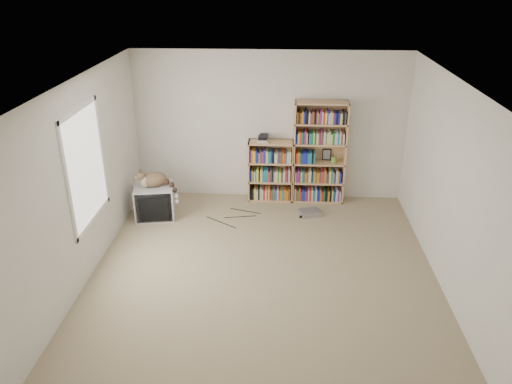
# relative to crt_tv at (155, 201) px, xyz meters

# --- Properties ---
(floor) EXTENTS (4.50, 5.00, 0.01)m
(floor) POSITION_rel_crt_tv_xyz_m (1.80, -1.61, -0.26)
(floor) COLOR #9C8B6A
(floor) RESTS_ON ground
(wall_back) EXTENTS (4.50, 0.02, 2.50)m
(wall_back) POSITION_rel_crt_tv_xyz_m (1.80, 0.89, 0.99)
(wall_back) COLOR beige
(wall_back) RESTS_ON floor
(wall_front) EXTENTS (4.50, 0.02, 2.50)m
(wall_front) POSITION_rel_crt_tv_xyz_m (1.80, -4.11, 0.99)
(wall_front) COLOR beige
(wall_front) RESTS_ON floor
(wall_left) EXTENTS (0.02, 5.00, 2.50)m
(wall_left) POSITION_rel_crt_tv_xyz_m (-0.45, -1.61, 0.99)
(wall_left) COLOR beige
(wall_left) RESTS_ON floor
(wall_right) EXTENTS (0.02, 5.00, 2.50)m
(wall_right) POSITION_rel_crt_tv_xyz_m (4.05, -1.61, 0.99)
(wall_right) COLOR beige
(wall_right) RESTS_ON floor
(ceiling) EXTENTS (4.50, 5.00, 0.02)m
(ceiling) POSITION_rel_crt_tv_xyz_m (1.80, -1.61, 2.24)
(ceiling) COLOR white
(ceiling) RESTS_ON wall_back
(window) EXTENTS (0.02, 1.22, 1.52)m
(window) POSITION_rel_crt_tv_xyz_m (-0.44, -1.41, 1.14)
(window) COLOR white
(window) RESTS_ON wall_left
(crt_tv) EXTENTS (0.69, 0.64, 0.53)m
(crt_tv) POSITION_rel_crt_tv_xyz_m (0.00, 0.00, 0.00)
(crt_tv) COLOR #B0B1B3
(crt_tv) RESTS_ON floor
(cat) EXTENTS (0.69, 0.42, 0.50)m
(cat) POSITION_rel_crt_tv_xyz_m (0.07, -0.03, 0.35)
(cat) COLOR #332015
(cat) RESTS_ON crt_tv
(bookcase_tall) EXTENTS (0.86, 0.30, 1.73)m
(bookcase_tall) POSITION_rel_crt_tv_xyz_m (2.63, 0.75, 0.56)
(bookcase_tall) COLOR tan
(bookcase_tall) RESTS_ON floor
(bookcase_short) EXTENTS (0.76, 0.30, 1.04)m
(bookcase_short) POSITION_rel_crt_tv_xyz_m (1.83, 0.75, 0.22)
(bookcase_short) COLOR tan
(bookcase_short) RESTS_ON floor
(book_stack) EXTENTS (0.19, 0.25, 0.11)m
(book_stack) POSITION_rel_crt_tv_xyz_m (1.70, 0.74, 0.84)
(book_stack) COLOR red
(book_stack) RESTS_ON bookcase_short
(green_mug) EXTENTS (0.08, 0.08, 0.09)m
(green_mug) POSITION_rel_crt_tv_xyz_m (2.88, 0.73, 0.49)
(green_mug) COLOR #5EAD31
(green_mug) RESTS_ON bookcase_tall
(framed_print) EXTENTS (0.14, 0.05, 0.19)m
(framed_print) POSITION_rel_crt_tv_xyz_m (2.76, 0.83, 0.54)
(framed_print) COLOR black
(framed_print) RESTS_ON bookcase_tall
(dvd_player) EXTENTS (0.39, 0.33, 0.08)m
(dvd_player) POSITION_rel_crt_tv_xyz_m (2.49, 0.15, -0.22)
(dvd_player) COLOR #9E9EA3
(dvd_player) RESTS_ON floor
(wall_outlet) EXTENTS (0.01, 0.08, 0.13)m
(wall_outlet) POSITION_rel_crt_tv_xyz_m (-0.44, 0.34, 0.06)
(wall_outlet) COLOR silver
(wall_outlet) RESTS_ON wall_left
(floor_cables) EXTENTS (1.20, 0.70, 0.01)m
(floor_cables) POSITION_rel_crt_tv_xyz_m (1.60, 0.02, -0.26)
(floor_cables) COLOR black
(floor_cables) RESTS_ON floor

